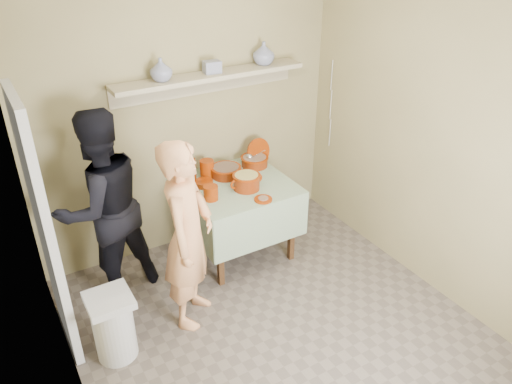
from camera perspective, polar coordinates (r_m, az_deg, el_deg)
ground at (r=4.11m, az=3.67°, el=-16.69°), size 3.50×3.50×0.00m
tile_panel at (r=3.82m, az=-22.96°, el=-4.05°), size 0.06×0.70×2.00m
plate_stack_a at (r=4.71m, az=-7.76°, el=2.54°), size 0.15×0.15×0.20m
plate_stack_b at (r=4.76m, az=-5.62°, el=2.71°), size 0.14×0.14×0.16m
bowl_stack at (r=4.36m, az=-5.20°, el=-0.09°), size 0.13×0.13×0.13m
empty_bowl at (r=4.61m, az=-5.98°, el=1.00°), size 0.17×0.17×0.05m
propped_lid at (r=4.99m, az=0.29°, el=4.68°), size 0.27×0.11×0.26m
vase_right at (r=4.79m, az=0.88°, el=15.58°), size 0.22×0.22×0.21m
vase_left at (r=4.35m, az=-10.81°, el=13.58°), size 0.26×0.26×0.19m
ceramic_box at (r=4.55m, az=-5.05°, el=14.05°), size 0.16×0.12×0.11m
person_cook at (r=3.87m, az=-7.77°, el=-4.97°), size 0.66×0.68×1.58m
person_helper at (r=4.29m, az=-17.16°, el=-1.63°), size 0.95×0.82×1.69m
room_shell at (r=3.17m, az=4.58°, el=4.10°), size 3.04×3.54×2.62m
serving_table at (r=4.70m, az=-2.24°, el=-0.28°), size 0.97×0.97×0.76m
cazuela_meat_a at (r=4.75m, az=-3.46°, el=2.47°), size 0.30×0.30×0.10m
cazuela_meat_b at (r=4.94m, az=-0.16°, el=3.62°), size 0.28×0.28×0.10m
ladle at (r=4.90m, az=-0.69°, el=4.06°), size 0.08×0.26×0.19m
cazuela_rice at (r=4.51m, az=-1.09°, el=1.33°), size 0.33×0.25×0.14m
front_plate at (r=4.36m, az=0.83°, el=-0.82°), size 0.16×0.16×0.03m
wall_shelf at (r=4.59m, az=-5.33°, el=12.88°), size 1.80×0.25×0.21m
trash_bin at (r=3.96m, az=-15.97°, el=-14.50°), size 0.32×0.32×0.56m
electrical_cord at (r=5.23m, az=8.55°, el=9.85°), size 0.01×0.05×0.90m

